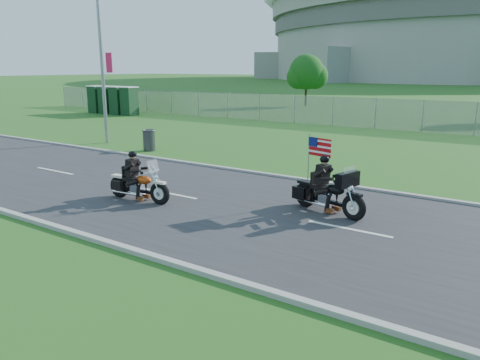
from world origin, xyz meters
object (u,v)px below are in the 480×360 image
Objects in this scene: porta_toilet_b at (118,101)px; motorcycle_follow at (329,194)px; motorcycle_lead at (138,185)px; porta_toilet_c at (107,100)px; trash_can at (149,141)px; porta_toilet_a at (129,102)px; streetlight at (104,34)px; porta_toilet_d at (96,100)px.

motorcycle_follow is at bearing -31.22° from porta_toilet_b.
porta_toilet_c is at bearing 136.94° from motorcycle_lead.
porta_toilet_c is at bearing 180.00° from porta_toilet_b.
porta_toilet_c is at bearing 165.18° from motorcycle_follow.
porta_toilet_b is 2.30× the size of trash_can.
porta_toilet_a is 2.30× the size of trash_can.
streetlight is 16.33m from porta_toilet_b.
porta_toilet_a is 0.96× the size of motorcycle_follow.
trash_can is (13.64, -11.49, -0.65)m from porta_toilet_a.
motorcycle_lead is (23.90, -18.07, -0.66)m from porta_toilet_d.
motorcycle_follow reaches higher than trash_can.
trash_can is (-11.35, 4.51, -0.06)m from motorcycle_follow.
porta_toilet_d is 33.29m from motorcycle_follow.
porta_toilet_a is 1.00× the size of motorcycle_lead.
trash_can is (17.84, -11.49, -0.65)m from porta_toilet_d.
porta_toilet_d is at bearing 166.38° from motorcycle_follow.
porta_toilet_c is at bearing 180.00° from porta_toilet_a.
porta_toilet_b is 1.40m from porta_toilet_c.
porta_toilet_d is at bearing 180.00° from porta_toilet_c.
motorcycle_follow is (29.19, -16.00, -0.59)m from porta_toilet_d.
porta_toilet_c reaches higher than trash_can.
porta_toilet_c is 20.07m from trash_can.
porta_toilet_c is 0.96× the size of motorcycle_follow.
porta_toilet_a is 17.84m from trash_can.
porta_toilet_c is at bearing 139.94° from streetlight.
porta_toilet_a is at bearing 0.00° from porta_toilet_c.
motorcycle_follow is 2.40× the size of trash_can.
motorcycle_follow is at bearing -19.21° from streetlight.
porta_toilet_b reaches higher than motorcycle_follow.
porta_toilet_b and porta_toilet_d have the same top height.
porta_toilet_d is at bearing 142.83° from streetlight.
streetlight is 6.33m from trash_can.
porta_toilet_b is 0.96× the size of motorcycle_follow.
porta_toilet_a reaches higher than motorcycle_follow.
streetlight is 13.17m from motorcycle_lead.
motorcycle_lead is at bearing -40.58° from porta_toilet_b.
motorcycle_lead reaches higher than trash_can.
streetlight is at bearing -40.06° from porta_toilet_c.
trash_can is at bearing -37.37° from porta_toilet_b.
streetlight is at bearing 175.89° from motorcycle_follow.
porta_toilet_d reaches higher than motorcycle_lead.
motorcycle_follow is (14.97, -5.22, -5.08)m from streetlight.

